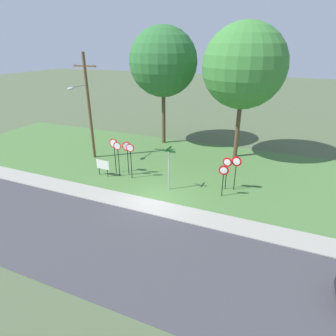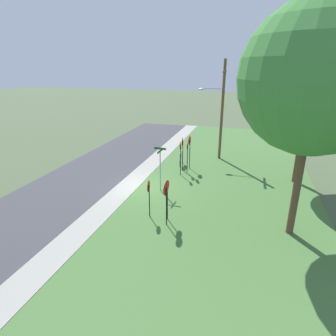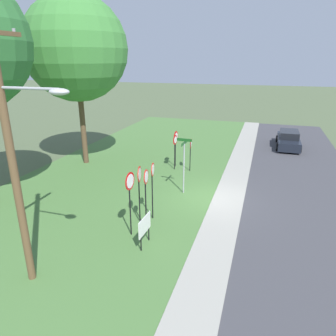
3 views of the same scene
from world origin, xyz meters
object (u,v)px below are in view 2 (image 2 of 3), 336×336
oak_tree_left (312,73)px  oak_tree_right (316,79)px  stop_sign_far_center (182,148)px  street_name_post (160,165)px  stop_sign_near_right (187,150)px  stop_sign_far_left (180,151)px  yield_sign_far_left (167,191)px  yield_sign_near_right (166,194)px  notice_board (181,156)px  stop_sign_near_left (190,145)px  yield_sign_near_left (149,190)px  utility_pole (221,107)px

oak_tree_left → oak_tree_right: (7.37, -1.07, -0.10)m
stop_sign_far_center → street_name_post: (4.24, -0.50, -0.12)m
stop_sign_near_right → stop_sign_far_left: size_ratio=0.99×
oak_tree_right → stop_sign_near_right: bearing=-134.3°
street_name_post → oak_tree_right: bearing=71.9°
yield_sign_far_left → street_name_post: size_ratio=0.76×
yield_sign_near_right → notice_board: 9.73m
oak_tree_right → street_name_post: bearing=-111.1°
stop_sign_near_left → yield_sign_near_left: (8.41, -0.47, -0.40)m
yield_sign_near_left → yield_sign_near_right: (0.57, 1.17, 0.21)m
utility_pole → stop_sign_far_center: bearing=-30.1°
oak_tree_left → oak_tree_right: 7.45m
stop_sign_far_left → yield_sign_far_left: (6.81, 0.94, -0.18)m
stop_sign_far_center → yield_sign_near_right: 8.47m
yield_sign_near_right → oak_tree_left: (-8.44, 7.41, 5.83)m
yield_sign_near_left → oak_tree_right: oak_tree_right is taller
utility_pole → notice_board: utility_pole is taller
notice_board → utility_pole: bearing=138.6°
stop_sign_near_right → notice_board: stop_sign_near_right is taller
stop_sign_far_center → street_name_post: 4.27m
yield_sign_near_left → yield_sign_near_right: size_ratio=0.89×
stop_sign_near_left → yield_sign_far_left: (8.41, 0.58, -0.29)m
notice_board → stop_sign_near_right: bearing=29.4°
stop_sign_far_left → yield_sign_near_right: stop_sign_far_left is taller
stop_sign_near_left → stop_sign_far_left: stop_sign_near_left is taller
stop_sign_near_right → oak_tree_right: oak_tree_right is taller
yield_sign_near_right → notice_board: (-9.56, -1.52, -1.00)m
yield_sign_near_right → street_name_post: street_name_post is taller
stop_sign_far_left → yield_sign_near_right: 7.45m
stop_sign_far_center → utility_pole: (-4.12, 2.38, 2.73)m
yield_sign_near_left → notice_board: bearing=176.5°
yield_sign_far_left → oak_tree_left: size_ratio=0.22×
stop_sign_near_right → stop_sign_far_center: bearing=-146.1°
yield_sign_near_right → oak_tree_right: size_ratio=0.23×
stop_sign_far_left → notice_board: bearing=-177.8°
notice_board → oak_tree_left: size_ratio=0.12×
stop_sign_far_center → street_name_post: street_name_post is taller
stop_sign_near_right → yield_sign_near_left: (7.32, -0.52, -0.31)m
yield_sign_near_left → utility_pole: utility_pole is taller
stop_sign_far_center → yield_sign_far_left: stop_sign_far_center is taller
utility_pole → stop_sign_near_right: bearing=-22.2°
stop_sign_near_left → oak_tree_right: (7.92, 7.04, 5.53)m
stop_sign_far_center → utility_pole: utility_pole is taller
stop_sign_far_left → yield_sign_near_right: (7.38, 1.06, -0.08)m
yield_sign_near_left → notice_board: (-8.99, -0.35, -0.79)m
stop_sign_far_center → yield_sign_near_left: size_ratio=1.24×
stop_sign_far_center → street_name_post: size_ratio=0.89×
stop_sign_far_left → notice_board: size_ratio=2.16×
yield_sign_near_right → notice_board: bearing=-164.1°
stop_sign_far_center → yield_sign_near_right: stop_sign_far_center is taller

